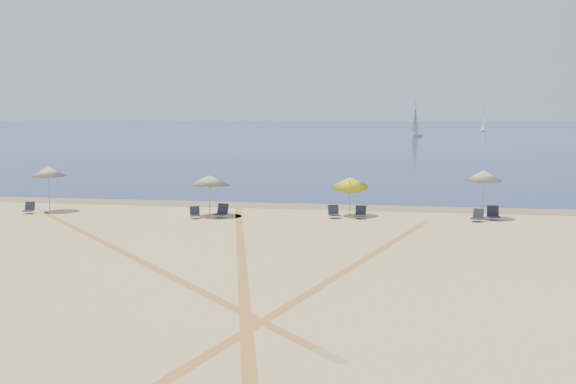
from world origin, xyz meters
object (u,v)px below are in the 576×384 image
Objects in this scene: umbrella_4 at (484,175)px; sailboat_1 at (483,124)px; umbrella_3 at (350,182)px; chair_3 at (195,213)px; chair_7 at (477,216)px; chair_8 at (493,214)px; chair_4 at (222,211)px; sailboat_0 at (415,126)px; umbrella_1 at (48,172)px; chair_6 at (360,213)px; chair_2 at (29,208)px; umbrella_2 at (209,180)px; chair_5 at (334,212)px.

sailboat_1 reaches higher than umbrella_4.
umbrella_4 reaches higher than umbrella_3.
chair_3 is at bearing -165.13° from umbrella_3.
chair_8 is (0.87, 0.68, 0.03)m from chair_7.
sailboat_0 is at bearing 94.81° from chair_4.
umbrella_1 reaches higher than chair_3.
chair_3 is at bearing -167.75° from chair_6.
chair_6 is (-6.31, -1.07, -1.98)m from umbrella_4.
chair_8 is at bearing -95.15° from sailboat_1.
umbrella_1 is 23.75m from umbrella_4.
chair_4 is (-6.67, -1.64, -1.51)m from umbrella_3.
chair_2 is 175.22m from sailboat_1.
umbrella_3 is 17.68m from chair_2.
chair_6 is at bearing -97.40° from sailboat_1.
chair_7 is at bearing 1.93° from umbrella_2.
umbrella_4 is at bearing 3.32° from umbrella_1.
sailboat_0 reaches higher than chair_2.
chair_5 is (-7.70, -1.10, -1.98)m from umbrella_4.
umbrella_4 reaches higher than chair_2.
sailboat_1 is at bearing 83.10° from umbrella_4.
chair_7 is (6.56, -0.78, -1.54)m from umbrella_3.
umbrella_1 is 0.35× the size of sailboat_1.
chair_5 reaches higher than chair_2.
chair_4 is 121.63m from sailboat_0.
umbrella_2 is at bearing 34.67° from chair_3.
sailboat_0 is (6.30, 119.28, 0.61)m from umbrella_3.
umbrella_4 is at bearing 142.58° from chair_8.
chair_7 is at bearing -9.43° from chair_2.
chair_8 is at bearing -35.73° from umbrella_4.
chair_7 is 0.10× the size of sailboat_0.
sailboat_1 is at bearing 75.38° from umbrella_1.
chair_7 is (13.23, 0.86, -0.04)m from chair_4.
chair_4 is 172.38m from sailboat_1.
umbrella_4 is 15.23m from chair_3.
chair_4 is at bearing -172.03° from umbrella_4.
chair_5 is (-0.79, -0.83, -1.53)m from umbrella_3.
chair_4 is at bearing -10.32° from chair_2.
sailboat_1 reaches higher than chair_6.
sailboat_0 is (-0.26, 120.06, 2.15)m from chair_7.
umbrella_4 is at bearing -9.28° from chair_5.
chair_8 reaches higher than chair_3.
umbrella_1 is 3.26× the size of chair_7.
sailboat_1 is (44.65, 169.42, 1.98)m from chair_2.
umbrella_1 reaches higher than chair_6.
umbrella_2 is at bearing -153.54° from chair_7.
umbrella_2 is (9.36, -0.14, -0.32)m from umbrella_1.
umbrella_4 is 3.50× the size of chair_3.
sailboat_0 reaches higher than umbrella_2.
sailboat_0 is (23.10, 120.39, 0.19)m from umbrella_1.
umbrella_3 is 119.45m from sailboat_0.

